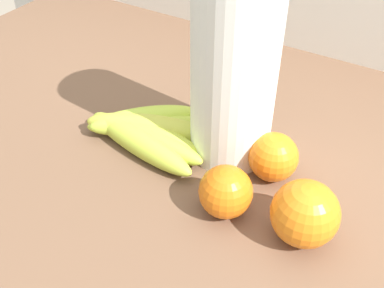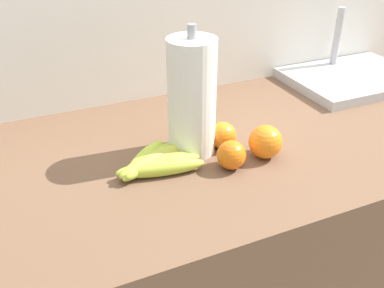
% 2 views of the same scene
% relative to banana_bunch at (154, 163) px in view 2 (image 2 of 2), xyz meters
% --- Properties ---
extents(counter, '(1.81, 0.67, 0.92)m').
position_rel_banana_bunch_xyz_m(counter, '(0.38, 0.05, -0.48)').
color(counter, brown).
rests_on(counter, ground).
extents(wall_back, '(2.21, 0.06, 1.30)m').
position_rel_banana_bunch_xyz_m(wall_back, '(0.38, 0.41, -0.29)').
color(wall_back, silver).
rests_on(wall_back, ground).
extents(banana_bunch, '(0.20, 0.15, 0.04)m').
position_rel_banana_bunch_xyz_m(banana_bunch, '(0.00, 0.00, 0.00)').
color(banana_bunch, '#B9CC3F').
rests_on(banana_bunch, counter).
extents(orange_front, '(0.08, 0.08, 0.08)m').
position_rel_banana_bunch_xyz_m(orange_front, '(0.25, -0.05, 0.02)').
color(orange_front, orange).
rests_on(orange_front, counter).
extents(orange_right, '(0.07, 0.07, 0.07)m').
position_rel_banana_bunch_xyz_m(orange_right, '(0.18, 0.03, 0.01)').
color(orange_right, orange).
rests_on(orange_right, counter).
extents(orange_far_right, '(0.07, 0.07, 0.07)m').
position_rel_banana_bunch_xyz_m(orange_far_right, '(0.16, -0.06, 0.01)').
color(orange_far_right, orange).
rests_on(orange_far_right, counter).
extents(paper_towel_roll, '(0.11, 0.11, 0.30)m').
position_rel_banana_bunch_xyz_m(paper_towel_roll, '(0.11, 0.05, 0.12)').
color(paper_towel_roll, white).
rests_on(paper_towel_roll, counter).
extents(sink_basin, '(0.42, 0.30, 0.22)m').
position_rel_banana_bunch_xyz_m(sink_basin, '(0.76, 0.23, -0.00)').
color(sink_basin, '#B7BABF').
rests_on(sink_basin, counter).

